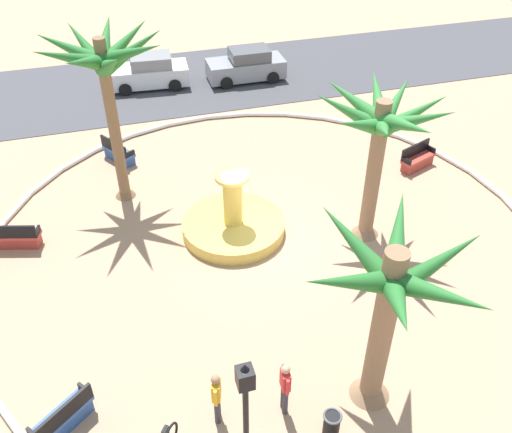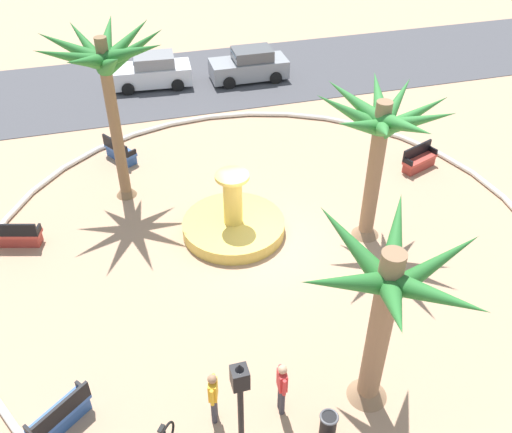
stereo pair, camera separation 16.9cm
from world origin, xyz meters
name	(u,v)px [view 2 (the right image)]	position (x,y,z in m)	size (l,w,h in m)	color
ground_plane	(266,243)	(0.00, 0.00, 0.00)	(80.00, 80.00, 0.00)	tan
plaza_curb	(266,241)	(0.00, 0.00, 0.10)	(18.89, 18.89, 0.20)	silver
street_asphalt	(192,80)	(0.00, 13.85, 0.01)	(48.00, 8.00, 0.03)	#424247
fountain	(234,224)	(-0.90, 0.90, 0.33)	(3.55, 3.55, 2.37)	gold
palm_tree_near_fountain	(106,67)	(-4.28, 4.20, 5.11)	(4.35, 4.41, 6.37)	brown
palm_tree_by_curb	(381,131)	(3.49, -0.48, 4.05)	(4.18, 4.42, 5.30)	#8E6B4C
palm_tree_mid_plaza	(387,297)	(0.79, -6.50, 3.59)	(4.40, 4.31, 5.09)	#8E6B4C
bench_east	(120,152)	(-4.28, 6.80, 0.35)	(1.27, 1.62, 1.00)	#335BA8
bench_west	(61,417)	(-6.71, -5.26, 0.35)	(1.57, 1.38, 1.00)	#335BA8
bench_north	(17,236)	(-8.09, 2.20, 0.35)	(1.68, 0.91, 1.00)	#B73D33
bench_southeast	(419,161)	(7.30, 2.87, 0.35)	(1.67, 1.04, 1.00)	#B73D33
lamppost	(241,421)	(-2.85, -7.86, 2.46)	(0.32, 0.32, 4.21)	black
trash_bin	(328,425)	(-0.59, -7.22, 0.39)	(0.46, 0.46, 0.73)	black
person_cyclist_helmet	(213,395)	(-3.10, -6.08, 0.93)	(0.29, 0.51, 1.66)	#33333D
person_cyclist_photo	(282,386)	(-1.46, -6.29, 0.95)	(0.23, 0.53, 1.70)	#33333D
parked_car_leftmost	(152,72)	(-2.04, 13.71, 0.78)	(4.12, 2.16, 1.67)	silver
parked_car_second	(249,66)	(2.97, 13.14, 0.78)	(4.02, 1.96, 1.67)	gray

